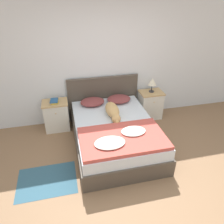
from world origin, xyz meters
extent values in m
plane|color=#896647|center=(0.00, 0.00, 0.00)|extent=(16.00, 16.00, 0.00)
cube|color=silver|center=(0.00, 2.13, 1.27)|extent=(9.00, 0.06, 2.55)
cube|color=#4C4238|center=(-0.03, 1.01, 0.16)|extent=(1.48, 2.05, 0.32)
cube|color=silver|center=(-0.03, 1.01, 0.42)|extent=(1.42, 1.99, 0.20)
cube|color=#4C4238|center=(-0.03, 2.06, 0.49)|extent=(1.56, 0.04, 0.98)
cylinder|color=#4C4238|center=(-0.03, 2.06, 0.98)|extent=(1.56, 0.06, 0.06)
cube|color=silver|center=(-1.09, 1.84, 0.31)|extent=(0.49, 0.37, 0.61)
cube|color=tan|center=(-1.09, 1.84, 0.63)|extent=(0.52, 0.39, 0.03)
sphere|color=tan|center=(-1.09, 1.65, 0.48)|extent=(0.02, 0.02, 0.02)
cube|color=silver|center=(1.02, 1.84, 0.31)|extent=(0.49, 0.37, 0.61)
cube|color=tan|center=(1.02, 1.84, 0.63)|extent=(0.52, 0.39, 0.03)
sphere|color=tan|center=(1.02, 1.65, 0.48)|extent=(0.02, 0.02, 0.02)
ellipsoid|color=brown|center=(-0.32, 1.79, 0.58)|extent=(0.50, 0.40, 0.13)
ellipsoid|color=brown|center=(0.25, 1.79, 0.58)|extent=(0.50, 0.40, 0.13)
cube|color=#BC4C42|center=(-0.03, 0.47, 0.55)|extent=(1.39, 0.86, 0.06)
ellipsoid|color=silver|center=(-0.28, 0.34, 0.60)|extent=(0.48, 0.34, 0.06)
ellipsoid|color=silver|center=(0.17, 0.55, 0.60)|extent=(0.42, 0.30, 0.05)
ellipsoid|color=tan|center=(-0.01, 1.30, 0.62)|extent=(0.24, 0.54, 0.21)
sphere|color=tan|center=(-0.01, 0.99, 0.60)|extent=(0.17, 0.17, 0.17)
ellipsoid|color=tan|center=(-0.01, 0.92, 0.58)|extent=(0.08, 0.09, 0.07)
cone|color=tan|center=(-0.06, 1.00, 0.66)|extent=(0.05, 0.05, 0.06)
cone|color=tan|center=(0.03, 1.00, 0.66)|extent=(0.05, 0.05, 0.06)
ellipsoid|color=tan|center=(0.02, 1.53, 0.56)|extent=(0.16, 0.24, 0.07)
cube|color=gold|center=(-1.08, 1.83, 0.65)|extent=(0.15, 0.20, 0.03)
cube|color=#285689|center=(-1.09, 1.83, 0.68)|extent=(0.17, 0.22, 0.02)
cylinder|color=#2D2D33|center=(1.02, 1.85, 0.65)|extent=(0.11, 0.11, 0.02)
cylinder|color=#2D2D33|center=(1.02, 1.85, 0.73)|extent=(0.02, 0.02, 0.15)
cone|color=beige|center=(1.02, 1.85, 0.88)|extent=(0.18, 0.18, 0.15)
cube|color=#335B70|center=(-1.29, 0.37, 0.00)|extent=(0.92, 0.70, 0.00)
camera|label=1|loc=(-0.86, -2.26, 2.68)|focal=35.00mm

